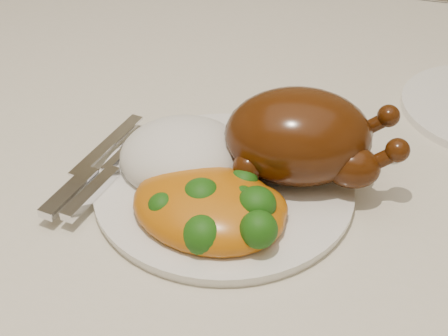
# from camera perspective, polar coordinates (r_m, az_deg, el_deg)

# --- Properties ---
(dining_table) EXTENTS (1.60, 0.90, 0.76)m
(dining_table) POSITION_cam_1_polar(r_m,az_deg,el_deg) (0.73, 3.79, -6.17)
(dining_table) COLOR brown
(dining_table) RESTS_ON floor
(tablecloth) EXTENTS (1.73, 1.03, 0.18)m
(tablecloth) POSITION_cam_1_polar(r_m,az_deg,el_deg) (0.68, 4.03, -1.72)
(tablecloth) COLOR beige
(tablecloth) RESTS_ON dining_table
(dinner_plate) EXTENTS (0.28, 0.28, 0.01)m
(dinner_plate) POSITION_cam_1_polar(r_m,az_deg,el_deg) (0.63, 0.00, -1.85)
(dinner_plate) COLOR white
(dinner_plate) RESTS_ON tablecloth
(roast_chicken) EXTENTS (0.19, 0.14, 0.09)m
(roast_chicken) POSITION_cam_1_polar(r_m,az_deg,el_deg) (0.62, 7.18, 2.88)
(roast_chicken) COLOR #472107
(roast_chicken) RESTS_ON dinner_plate
(rice_mound) EXTENTS (0.16, 0.15, 0.07)m
(rice_mound) POSITION_cam_1_polar(r_m,az_deg,el_deg) (0.64, -3.74, 1.08)
(rice_mound) COLOR white
(rice_mound) RESTS_ON dinner_plate
(mac_and_cheese) EXTENTS (0.16, 0.13, 0.06)m
(mac_and_cheese) POSITION_cam_1_polar(r_m,az_deg,el_deg) (0.58, -0.82, -3.55)
(mac_and_cheese) COLOR #B55F0B
(mac_and_cheese) RESTS_ON dinner_plate
(cutlery) EXTENTS (0.05, 0.19, 0.01)m
(cutlery) POSITION_cam_1_polar(r_m,az_deg,el_deg) (0.64, -11.97, -0.75)
(cutlery) COLOR silver
(cutlery) RESTS_ON dinner_plate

